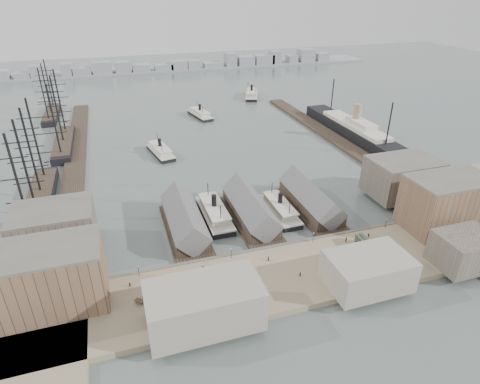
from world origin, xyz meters
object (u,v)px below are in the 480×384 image
object	(u,v)px
tram	(366,245)
horse_cart_right	(361,267)
horse_cart_left	(144,297)
ocean_steamer	(355,130)
horse_cart_center	(242,280)
ferry_docked_west	(214,212)

from	to	relation	value
tram	horse_cart_right	world-z (taller)	tram
horse_cart_left	horse_cart_right	size ratio (longest dim) A/B	0.95
ocean_steamer	horse_cart_left	distance (m)	173.22
horse_cart_center	horse_cart_left	bearing A→B (deg)	106.24
ferry_docked_west	horse_cart_left	world-z (taller)	ferry_docked_west
horse_cart_center	ferry_docked_west	bearing A→B (deg)	15.89
ocean_steamer	tram	bearing A→B (deg)	-120.54
ferry_docked_west	horse_cart_right	bearing A→B (deg)	-53.39
ocean_steamer	horse_cart_right	distance (m)	133.28
ferry_docked_west	ocean_steamer	size ratio (longest dim) A/B	0.30
ocean_steamer	horse_cart_center	bearing A→B (deg)	-134.83
horse_cart_left	horse_cart_center	xyz separation A→B (m)	(29.02, -1.54, -0.09)
ferry_docked_west	horse_cart_center	world-z (taller)	ferry_docked_west
horse_cart_right	horse_cart_center	bearing A→B (deg)	93.40
tram	horse_cart_center	size ratio (longest dim) A/B	2.23
ferry_docked_west	horse_cart_right	world-z (taller)	ferry_docked_west
horse_cart_left	tram	bearing A→B (deg)	-49.12
ocean_steamer	horse_cart_center	xyz separation A→B (m)	(-107.51, -108.13, -1.60)
horse_cart_right	ocean_steamer	bearing A→B (deg)	-19.35
ocean_steamer	horse_cart_left	size ratio (longest dim) A/B	22.45
ferry_docked_west	tram	bearing A→B (deg)	-42.61
horse_cart_center	horse_cart_right	xyz separation A→B (m)	(38.29, -5.75, 0.02)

